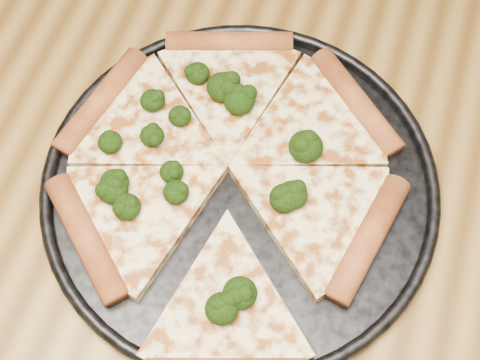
% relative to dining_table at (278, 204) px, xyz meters
% --- Properties ---
extents(ground, '(4.00, 4.00, 0.00)m').
position_rel_dining_table_xyz_m(ground, '(0.00, 0.00, -0.66)').
color(ground, brown).
rests_on(ground, ground).
extents(dining_table, '(1.20, 0.90, 0.75)m').
position_rel_dining_table_xyz_m(dining_table, '(0.00, 0.00, 0.00)').
color(dining_table, brown).
rests_on(dining_table, ground).
extents(pizza_pan, '(0.35, 0.35, 0.02)m').
position_rel_dining_table_xyz_m(pizza_pan, '(-0.03, -0.04, 0.10)').
color(pizza_pan, black).
rests_on(pizza_pan, dining_table).
extents(pizza, '(0.32, 0.36, 0.02)m').
position_rel_dining_table_xyz_m(pizza, '(-0.04, -0.03, 0.11)').
color(pizza, beige).
rests_on(pizza, pizza_pan).
extents(broccoli_florets, '(0.19, 0.23, 0.02)m').
position_rel_dining_table_xyz_m(broccoli_florets, '(-0.06, -0.04, 0.12)').
color(broccoli_florets, black).
rests_on(broccoli_florets, pizza).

